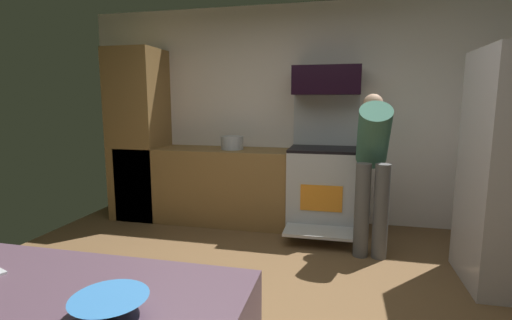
% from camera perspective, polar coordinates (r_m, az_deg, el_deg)
% --- Properties ---
extents(wall_back, '(5.20, 0.12, 2.60)m').
position_cam_1_polar(wall_back, '(4.63, 5.72, 6.87)').
color(wall_back, silver).
rests_on(wall_back, ground).
extents(lower_cabinet_run, '(2.40, 0.60, 0.90)m').
position_cam_1_polar(lower_cabinet_run, '(4.60, -6.25, -3.84)').
color(lower_cabinet_run, olive).
rests_on(lower_cabinet_run, ground).
extents(cabinet_column, '(0.60, 0.60, 2.10)m').
position_cam_1_polar(cabinet_column, '(4.93, -17.43, 3.72)').
color(cabinet_column, olive).
rests_on(cabinet_column, ground).
extents(oven_range, '(0.76, 1.00, 1.54)m').
position_cam_1_polar(oven_range, '(4.33, 10.23, -3.92)').
color(oven_range, '#B6BABD').
rests_on(oven_range, ground).
extents(microwave, '(0.74, 0.38, 0.32)m').
position_cam_1_polar(microwave, '(4.32, 10.74, 11.89)').
color(microwave, black).
rests_on(microwave, oven_range).
extents(person_cook, '(0.31, 0.64, 1.54)m').
position_cam_1_polar(person_cook, '(3.71, 17.45, 0.06)').
color(person_cook, '#535353').
rests_on(person_cook, ground).
extents(mixing_bowl_prep, '(0.20, 0.20, 0.05)m').
position_cam_1_polar(mixing_bowl_prep, '(1.12, -21.48, -20.22)').
color(mixing_bowl_prep, '#3373B5').
rests_on(mixing_bowl_prep, counter_island).
extents(stock_pot, '(0.27, 0.27, 0.16)m').
position_cam_1_polar(stock_pot, '(4.44, -3.68, 2.65)').
color(stock_pot, '#B2B7C2').
rests_on(stock_pot, lower_cabinet_run).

